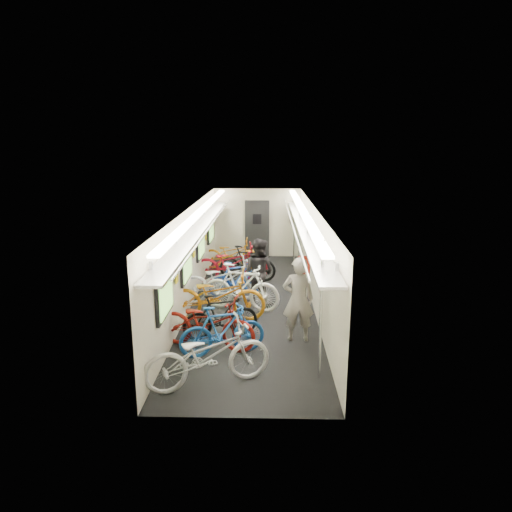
# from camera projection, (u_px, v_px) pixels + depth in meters

# --- Properties ---
(train_car_shell) EXTENTS (10.00, 10.00, 10.00)m
(train_car_shell) POSITION_uv_depth(u_px,v_px,m) (239.00, 232.00, 11.76)
(train_car_shell) COLOR black
(train_car_shell) RESTS_ON ground
(bicycle_0) EXTENTS (2.21, 1.46, 1.10)m
(bicycle_0) POSITION_uv_depth(u_px,v_px,m) (208.00, 355.00, 7.34)
(bicycle_0) COLOR silver
(bicycle_0) RESTS_ON ground
(bicycle_1) EXTENTS (1.70, 0.96, 0.98)m
(bicycle_1) POSITION_uv_depth(u_px,v_px,m) (222.00, 330.00, 8.47)
(bicycle_1) COLOR #1D58AE
(bicycle_1) RESTS_ON ground
(bicycle_2) EXTENTS (2.09, 1.21, 1.04)m
(bicycle_2) POSITION_uv_depth(u_px,v_px,m) (207.00, 323.00, 8.76)
(bicycle_2) COLOR maroon
(bicycle_2) RESTS_ON ground
(bicycle_3) EXTENTS (1.62, 0.91, 0.94)m
(bicycle_3) POSITION_uv_depth(u_px,v_px,m) (221.00, 316.00, 9.25)
(bicycle_3) COLOR black
(bicycle_3) RESTS_ON ground
(bicycle_4) EXTENTS (2.18, 0.79, 1.14)m
(bicycle_4) POSITION_uv_depth(u_px,v_px,m) (217.00, 296.00, 10.18)
(bicycle_4) COLOR #BE6D11
(bicycle_4) RESTS_ON ground
(bicycle_5) EXTENTS (1.97, 0.98, 1.14)m
(bicycle_5) POSITION_uv_depth(u_px,v_px,m) (241.00, 287.00, 10.79)
(bicycle_5) COLOR white
(bicycle_5) RESTS_ON ground
(bicycle_6) EXTENTS (2.26, 1.27, 1.12)m
(bicycle_6) POSITION_uv_depth(u_px,v_px,m) (223.00, 280.00, 11.40)
(bicycle_6) COLOR silver
(bicycle_6) RESTS_ON ground
(bicycle_7) EXTENTS (1.59, 1.02, 0.93)m
(bicycle_7) POSITION_uv_depth(u_px,v_px,m) (237.00, 278.00, 11.89)
(bicycle_7) COLOR #1D49AF
(bicycle_7) RESTS_ON ground
(bicycle_8) EXTENTS (2.22, 1.02, 1.13)m
(bicycle_8) POSITION_uv_depth(u_px,v_px,m) (231.00, 263.00, 13.06)
(bicycle_8) COLOR maroon
(bicycle_8) RESTS_ON ground
(bicycle_9) EXTENTS (1.76, 0.84, 1.02)m
(bicycle_9) POSITION_uv_depth(u_px,v_px,m) (247.00, 263.00, 13.27)
(bicycle_9) COLOR black
(bicycle_9) RESTS_ON ground
(bicycle_10) EXTENTS (1.85, 0.66, 0.97)m
(bicycle_10) POSITION_uv_depth(u_px,v_px,m) (231.00, 254.00, 14.54)
(bicycle_10) COLOR #C57412
(bicycle_10) RESTS_ON ground
(passenger_near) EXTENTS (0.65, 0.44, 1.72)m
(passenger_near) POSITION_uv_depth(u_px,v_px,m) (298.00, 299.00, 9.04)
(passenger_near) COLOR gray
(passenger_near) RESTS_ON ground
(passenger_mid) EXTENTS (1.02, 0.97, 1.66)m
(passenger_mid) POSITION_uv_depth(u_px,v_px,m) (259.00, 272.00, 11.17)
(passenger_mid) COLOR black
(passenger_mid) RESTS_ON ground
(backpack) EXTENTS (0.28, 0.19, 0.38)m
(backpack) POSITION_uv_depth(u_px,v_px,m) (304.00, 265.00, 10.02)
(backpack) COLOR #A51E10
(backpack) RESTS_ON passenger_near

